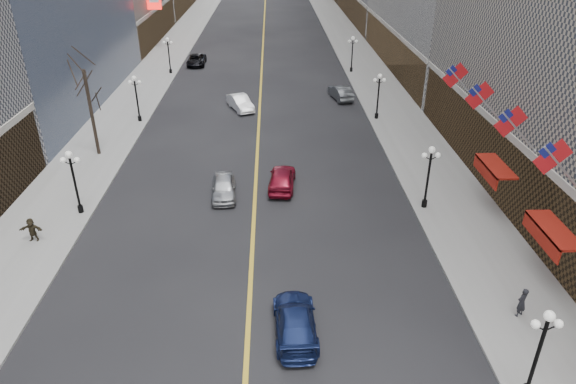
{
  "coord_description": "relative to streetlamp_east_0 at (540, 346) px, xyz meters",
  "views": [
    {
      "loc": [
        1.35,
        -0.69,
        17.79
      ],
      "look_at": [
        1.92,
        17.18,
        8.28
      ],
      "focal_mm": 32.0,
      "sensor_mm": 36.0,
      "label": 1
    }
  ],
  "objects": [
    {
      "name": "car_nb_mid",
      "position": [
        -13.8,
        37.52,
        -2.14
      ],
      "size": [
        3.25,
        4.87,
        1.52
      ],
      "primitive_type": "imported",
      "rotation": [
        0.0,
        0.0,
        0.39
      ],
      "color": "white",
      "rests_on": "ground"
    },
    {
      "name": "flag_5",
      "position": [
        3.51,
        23.0,
        4.39
      ],
      "size": [
        2.87,
        0.12,
        2.87
      ],
      "color": "#B2B2B7",
      "rests_on": "ground"
    },
    {
      "name": "tree_west_far",
      "position": [
        -25.3,
        26.0,
        3.34
      ],
      "size": [
        3.6,
        3.6,
        7.92
      ],
      "color": "#2D231C",
      "rests_on": "sidewalk_west"
    },
    {
      "name": "sidewalk_east",
      "position": [
        2.2,
        56.0,
        -2.83
      ],
      "size": [
        6.0,
        230.0,
        0.15
      ],
      "primitive_type": "cube",
      "color": "gray",
      "rests_on": "ground"
    },
    {
      "name": "car_sb_mid",
      "position": [
        -9.8,
        19.47,
        -2.11
      ],
      "size": [
        2.33,
        4.83,
        1.59
      ],
      "primitive_type": "imported",
      "rotation": [
        0.0,
        0.0,
        3.04
      ],
      "color": "maroon",
      "rests_on": "ground"
    },
    {
      "name": "car_nb_far",
      "position": [
        -20.8,
        56.55,
        -2.19
      ],
      "size": [
        2.43,
        5.14,
        1.42
      ],
      "primitive_type": "imported",
      "rotation": [
        0.0,
        0.0,
        0.02
      ],
      "color": "black",
      "rests_on": "ground"
    },
    {
      "name": "ped_west_far",
      "position": [
        -25.37,
        12.58,
        -1.98
      ],
      "size": [
        1.47,
        0.52,
        1.55
      ],
      "primitive_type": "imported",
      "rotation": [
        0.0,
        0.0,
        -0.07
      ],
      "color": "black",
      "rests_on": "sidewalk_west"
    },
    {
      "name": "sidewalk_west",
      "position": [
        -25.8,
        56.0,
        -2.83
      ],
      "size": [
        6.0,
        230.0,
        0.15
      ],
      "primitive_type": "cube",
      "color": "gray",
      "rests_on": "ground"
    },
    {
      "name": "flag_2",
      "position": [
        3.51,
        8.0,
        4.39
      ],
      "size": [
        2.87,
        0.12,
        2.87
      ],
      "color": "#B2B2B7",
      "rests_on": "ground"
    },
    {
      "name": "car_nb_near",
      "position": [
        -14.05,
        18.27,
        -2.17
      ],
      "size": [
        2.01,
        4.39,
        1.46
      ],
      "primitive_type": "imported",
      "rotation": [
        0.0,
        0.0,
        0.07
      ],
      "color": "#A1A4A8",
      "rests_on": "ground"
    },
    {
      "name": "awning_c",
      "position": [
        4.3,
        16.0,
        0.18
      ],
      "size": [
        1.4,
        4.0,
        0.93
      ],
      "color": "maroon",
      "rests_on": "ground"
    },
    {
      "name": "streetlamp_west_3",
      "position": [
        -23.6,
        52.0,
        0.0
      ],
      "size": [
        1.26,
        0.44,
        4.52
      ],
      "color": "black",
      "rests_on": "sidewalk_west"
    },
    {
      "name": "car_sb_near",
      "position": [
        -9.5,
        4.14,
        -2.18
      ],
      "size": [
        2.18,
        5.04,
        1.44
      ],
      "primitive_type": "imported",
      "rotation": [
        0.0,
        0.0,
        3.17
      ],
      "color": "#15214F",
      "rests_on": "ground"
    },
    {
      "name": "streetlamp_west_2",
      "position": [
        -23.6,
        34.0,
        0.0
      ],
      "size": [
        1.26,
        0.44,
        4.52
      ],
      "color": "black",
      "rests_on": "sidewalk_west"
    },
    {
      "name": "streetlamp_west_1",
      "position": [
        -23.6,
        16.0,
        0.0
      ],
      "size": [
        1.26,
        0.44,
        4.52
      ],
      "color": "black",
      "rests_on": "sidewalk_west"
    },
    {
      "name": "streetlamp_east_1",
      "position": [
        0.0,
        16.0,
        0.0
      ],
      "size": [
        1.26,
        0.44,
        4.52
      ],
      "color": "black",
      "rests_on": "sidewalk_east"
    },
    {
      "name": "flag_4",
      "position": [
        3.51,
        18.0,
        4.39
      ],
      "size": [
        2.87,
        0.12,
        2.87
      ],
      "color": "#B2B2B7",
      "rests_on": "ground"
    },
    {
      "name": "streetlamp_east_2",
      "position": [
        0.0,
        34.0,
        0.0
      ],
      "size": [
        1.26,
        0.44,
        4.52
      ],
      "color": "black",
      "rests_on": "sidewalk_east"
    },
    {
      "name": "flag_3",
      "position": [
        3.51,
        13.0,
        4.39
      ],
      "size": [
        2.87,
        0.12,
        2.87
      ],
      "color": "#B2B2B7",
      "rests_on": "ground"
    },
    {
      "name": "lane_line",
      "position": [
        -11.8,
        66.0,
        -2.89
      ],
      "size": [
        0.25,
        200.0,
        0.02
      ],
      "primitive_type": "cube",
      "color": "gold",
      "rests_on": "ground"
    },
    {
      "name": "awning_b",
      "position": [
        4.3,
        8.0,
        0.18
      ],
      "size": [
        1.4,
        4.0,
        0.93
      ],
      "color": "maroon",
      "rests_on": "ground"
    },
    {
      "name": "ped_ne_corner",
      "position": [
        1.82,
        4.85,
        -1.92
      ],
      "size": [
        0.74,
        0.68,
        1.66
      ],
      "primitive_type": "imported",
      "rotation": [
        0.0,
        0.0,
        3.64
      ],
      "color": "black",
      "rests_on": "sidewalk_east"
    },
    {
      "name": "streetlamp_east_3",
      "position": [
        0.0,
        52.0,
        0.0
      ],
      "size": [
        1.26,
        0.44,
        4.52
      ],
      "color": "black",
      "rests_on": "sidewalk_east"
    },
    {
      "name": "car_sb_far",
      "position": [
        -2.8,
        40.77,
        -2.14
      ],
      "size": [
        2.54,
        4.87,
        1.53
      ],
      "primitive_type": "imported",
      "rotation": [
        0.0,
        0.0,
        3.35
      ],
      "color": "#494D51",
      "rests_on": "ground"
    },
    {
      "name": "streetlamp_east_0",
      "position": [
        0.0,
        0.0,
        0.0
      ],
      "size": [
        1.26,
        0.44,
        4.52
      ],
      "color": "black",
      "rests_on": "sidewalk_east"
    }
  ]
}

